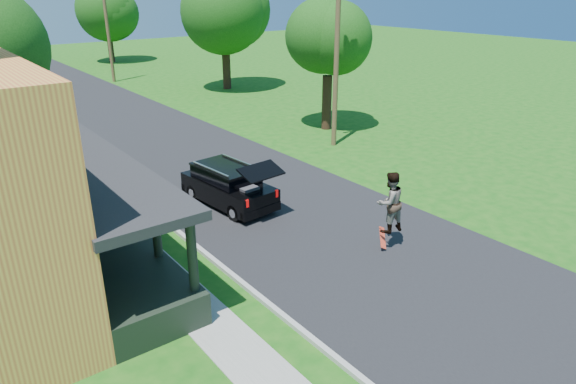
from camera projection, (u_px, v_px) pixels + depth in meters
ground at (397, 270)px, 15.03m from camera, size 140.00×140.00×0.00m
street at (135, 129)px, 29.80m from camera, size 8.00×120.00×0.02m
curb at (63, 140)px, 27.53m from camera, size 0.15×120.00×0.12m
sidewalk at (32, 145)px, 26.66m from camera, size 1.30×120.00×0.03m
black_suv at (229, 186)px, 19.23m from camera, size 2.05×4.48×2.03m
skateboarder at (390, 202)px, 15.75m from camera, size 1.03×0.84×1.96m
skateboard at (383, 238)px, 16.21m from camera, size 0.56×0.55×0.55m
tree_right_near at (328, 41)px, 27.94m from camera, size 4.96×4.89×7.39m
tree_right_far at (105, 6)px, 53.11m from camera, size 6.60×6.40×8.98m
utility_pole_near at (336, 63)px, 25.19m from camera, size 1.56×0.36×8.12m
utility_pole_far at (108, 28)px, 42.50m from camera, size 1.66×0.61×8.52m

